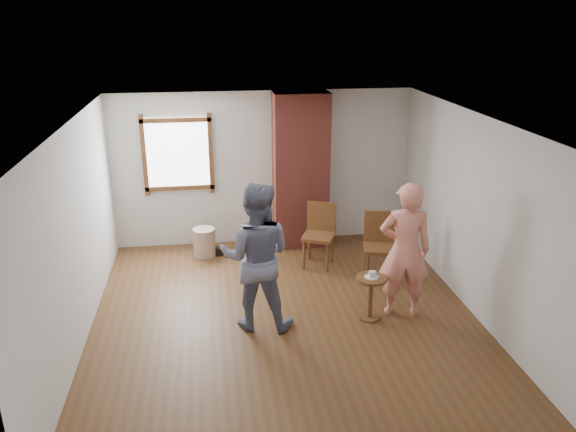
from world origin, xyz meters
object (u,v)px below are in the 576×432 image
object	(u,v)px
dining_chair_left	(320,231)
side_table	(371,291)
person_pink	(405,251)
man	(256,257)
dining_chair_right	(380,242)
stoneware_crock	(204,242)

from	to	relation	value
dining_chair_left	side_table	world-z (taller)	dining_chair_left
person_pink	man	bearing A→B (deg)	11.50
dining_chair_left	side_table	bearing A→B (deg)	-56.30
dining_chair_right	person_pink	xyz separation A→B (m)	(-0.03, -1.13, 0.35)
dining_chair_left	dining_chair_right	distance (m)	0.99
dining_chair_left	man	distance (m)	2.10
man	person_pink	xyz separation A→B (m)	(1.91, 0.00, -0.04)
side_table	dining_chair_right	bearing A→B (deg)	68.34
man	person_pink	distance (m)	1.91
dining_chair_left	dining_chair_right	size ratio (longest dim) A/B	0.98
man	dining_chair_right	bearing A→B (deg)	-136.87
dining_chair_right	person_pink	bearing A→B (deg)	-80.16
side_table	man	bearing A→B (deg)	177.71
stoneware_crock	dining_chair_right	world-z (taller)	dining_chair_right
dining_chair_left	person_pink	world-z (taller)	person_pink
stoneware_crock	dining_chair_left	size ratio (longest dim) A/B	0.47
man	stoneware_crock	bearing A→B (deg)	-60.87
stoneware_crock	dining_chair_right	distance (m)	2.87
dining_chair_left	stoneware_crock	bearing A→B (deg)	-174.36
dining_chair_right	side_table	bearing A→B (deg)	-100.22
stoneware_crock	person_pink	world-z (taller)	person_pink
dining_chair_right	person_pink	world-z (taller)	person_pink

